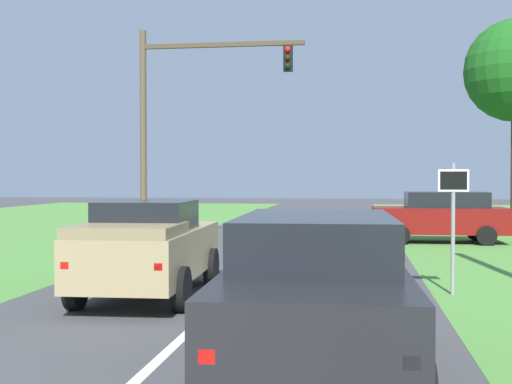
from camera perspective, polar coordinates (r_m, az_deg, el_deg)
ground_plane at (r=14.76m, az=-1.63°, el=-7.92°), size 120.00×120.00×0.00m
red_suv_near at (r=8.06m, az=5.02°, el=-8.36°), size 2.33×4.98×1.90m
pickup_truck_lead at (r=13.63m, az=-8.90°, el=-4.53°), size 2.28×4.99×1.89m
traffic_light at (r=25.12m, az=-6.12°, el=7.21°), size 6.01×0.40×7.68m
keep_moving_sign at (r=14.22m, az=16.04°, el=-1.51°), size 0.60×0.09×2.63m
crossing_suv_far at (r=25.43m, az=15.08°, el=-1.93°), size 4.72×2.19×1.82m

